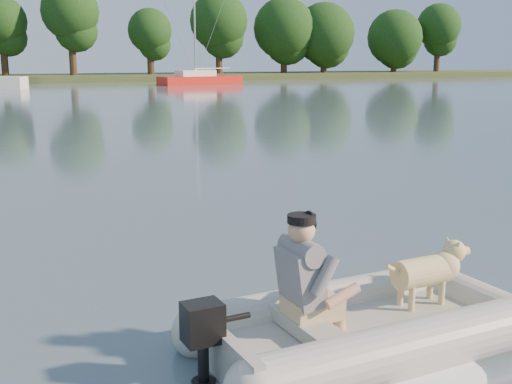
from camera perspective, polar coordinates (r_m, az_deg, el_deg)
name	(u,v)px	position (r m, az deg, el deg)	size (l,w,h in m)	color
water	(322,330)	(5.79, 5.92, -12.14)	(160.00, 160.00, 0.00)	slate
shore_bank	(33,79)	(66.77, -19.23, 9.48)	(160.00, 12.00, 0.70)	#47512D
treeline	(117,26)	(66.67, -12.29, 14.24)	(90.27, 7.35, 9.27)	#332316
dinghy	(371,282)	(5.43, 10.20, -7.91)	(4.18, 2.78, 1.26)	#9F9F9A
man	(303,272)	(5.07, 4.19, -7.12)	(0.65, 0.56, 0.97)	slate
dog	(422,277)	(5.84, 14.53, -7.33)	(0.84, 0.30, 0.56)	tan
outboard_motor	(203,346)	(4.83, -4.73, -13.53)	(0.37, 0.26, 0.71)	black
sailboat	(200,80)	(55.82, -5.04, 9.93)	(7.55, 3.70, 9.96)	red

